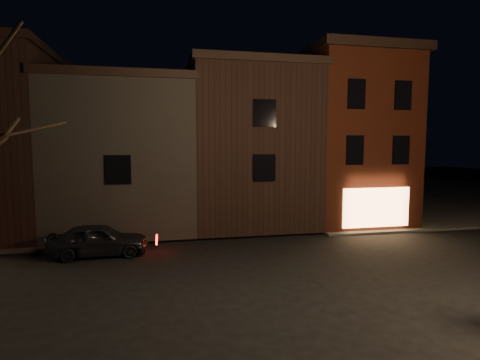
% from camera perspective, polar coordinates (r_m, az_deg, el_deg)
% --- Properties ---
extents(ground, '(120.00, 120.00, 0.00)m').
position_cam_1_polar(ground, '(14.58, 3.58, -14.29)').
color(ground, black).
rests_on(ground, ground).
extents(sidewalk_far_right, '(30.00, 30.00, 0.12)m').
position_cam_1_polar(sidewalk_far_right, '(41.07, 23.61, -1.85)').
color(sidewalk_far_right, '#2D2B28').
rests_on(sidewalk_far_right, ground).
extents(corner_building, '(6.50, 8.50, 10.50)m').
position_cam_1_polar(corner_building, '(25.53, 15.57, 6.29)').
color(corner_building, '#42160B').
rests_on(corner_building, ground).
extents(row_building_a, '(7.30, 10.30, 9.40)m').
position_cam_1_polar(row_building_a, '(24.29, 0.56, 5.21)').
color(row_building_a, black).
rests_on(row_building_a, ground).
extents(row_building_b, '(7.80, 10.30, 8.40)m').
position_cam_1_polar(row_building_b, '(23.85, -16.76, 3.78)').
color(row_building_b, black).
rests_on(row_building_b, ground).
extents(parked_car_a, '(4.27, 1.82, 1.44)m').
position_cam_1_polar(parked_car_a, '(17.89, -20.76, -8.51)').
color(parked_car_a, black).
rests_on(parked_car_a, ground).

